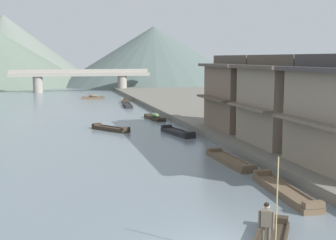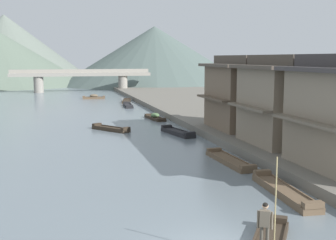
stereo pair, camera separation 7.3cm
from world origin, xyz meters
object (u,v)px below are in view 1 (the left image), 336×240
object	(u,v)px
boat_midriver_drifting	(230,161)
boat_crossing_west	(111,129)
boatman_person	(267,221)
boat_upstream_distant	(126,101)
boat_midriver_upstream	(93,97)
boat_moored_nearest	(177,132)
stone_bridge	(81,77)
boat_moored_third	(128,106)
house_waterfront_tall	(244,93)
house_waterfront_second	(286,100)
boat_moored_far	(155,117)
boat_moored_second	(285,191)

from	to	relation	value
boat_midriver_drifting	boat_crossing_west	xyz separation A→B (m)	(-5.64, 14.37, 0.01)
boatman_person	boat_upstream_distant	world-z (taller)	boatman_person
boat_midriver_upstream	boat_moored_nearest	bearing A→B (deg)	-83.52
boatman_person	stone_bridge	world-z (taller)	stone_bridge
boat_moored_third	boat_upstream_distant	distance (m)	6.60
boat_crossing_west	house_waterfront_tall	bearing A→B (deg)	-24.80
house_waterfront_second	boat_moored_nearest	bearing A→B (deg)	122.00
boat_midriver_upstream	boat_upstream_distant	world-z (taller)	boat_midriver_upstream
boat_moored_nearest	boat_moored_far	bearing A→B (deg)	88.80
boat_moored_far	house_waterfront_tall	size ratio (longest dim) A/B	0.62
boat_upstream_distant	stone_bridge	bearing A→B (deg)	103.44
boat_moored_second	boat_midriver_drifting	size ratio (longest dim) A/B	1.07
boat_upstream_distant	house_waterfront_tall	bearing A→B (deg)	-80.34
boat_upstream_distant	boat_moored_third	bearing A→B (deg)	-97.27
boat_moored_far	house_waterfront_second	xyz separation A→B (m)	(5.15, -18.25, 3.36)
boatman_person	boat_moored_third	size ratio (longest dim) A/B	0.62
boat_upstream_distant	stone_bridge	world-z (taller)	stone_bridge
boat_moored_far	boat_midriver_drifting	world-z (taller)	boat_moored_far
boatman_person	boat_midriver_upstream	bearing A→B (deg)	90.13
boat_moored_nearest	boat_moored_third	distance (m)	22.66
boat_upstream_distant	boat_midriver_upstream	bearing A→B (deg)	124.19
boat_crossing_west	house_waterfront_tall	world-z (taller)	house_waterfront_tall
house_waterfront_tall	boat_midriver_upstream	bearing A→B (deg)	104.42
boat_midriver_drifting	boat_upstream_distant	xyz separation A→B (m)	(-0.08, 40.07, -0.03)
house_waterfront_second	boat_upstream_distant	bearing A→B (deg)	97.70
boat_midriver_drifting	house_waterfront_tall	distance (m)	11.25
boatman_person	boat_moored_nearest	world-z (taller)	boatman_person
boat_moored_far	boat_midriver_upstream	distance (m)	26.17
boat_crossing_west	house_waterfront_second	distance (m)	16.47
boat_moored_nearest	boat_crossing_west	world-z (taller)	boat_moored_nearest
boat_moored_nearest	stone_bridge	xyz separation A→B (m)	(-4.98, 51.08, 2.67)
boat_moored_second	boat_moored_third	xyz separation A→B (m)	(-0.94, 40.28, -0.02)
boat_moored_third	boat_midriver_drifting	world-z (taller)	boat_moored_third
boat_moored_third	house_waterfront_second	bearing A→B (deg)	-79.22
boat_midriver_upstream	house_waterfront_second	world-z (taller)	house_waterfront_second
stone_bridge	boat_midriver_upstream	bearing A→B (deg)	-86.52
boat_midriver_upstream	boat_crossing_west	distance (m)	32.03
boat_midriver_upstream	boat_midriver_drifting	bearing A→B (deg)	-84.62
boat_moored_third	boat_midriver_upstream	world-z (taller)	boat_midriver_upstream
boat_upstream_distant	boat_crossing_west	world-z (taller)	boat_crossing_west
boat_crossing_west	boat_moored_second	bearing A→B (deg)	-74.99
stone_bridge	boat_moored_nearest	bearing A→B (deg)	-84.43
boat_midriver_drifting	boat_upstream_distant	size ratio (longest dim) A/B	1.05
boatman_person	boat_midriver_upstream	size ratio (longest dim) A/B	0.83
boat_moored_nearest	boat_upstream_distant	size ratio (longest dim) A/B	0.93
boat_moored_far	boat_upstream_distant	size ratio (longest dim) A/B	0.84
boat_moored_second	boat_moored_third	distance (m)	40.29
house_waterfront_tall	stone_bridge	xyz separation A→B (m)	(-10.46, 52.57, -0.75)
house_waterfront_tall	boat_midriver_drifting	bearing A→B (deg)	-118.69
boat_moored_second	boat_midriver_upstream	world-z (taller)	boat_midriver_upstream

